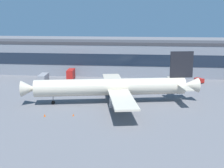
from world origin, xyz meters
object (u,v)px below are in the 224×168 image
object	(u,v)px
fuel_truck	(43,78)
catering_truck	(71,74)
baggage_tug	(199,80)
traffic_cone_0	(45,115)
airliner	(114,87)
traffic_cone_1	(73,115)

from	to	relation	value
fuel_truck	catering_truck	size ratio (longest dim) A/B	1.17
baggage_tug	traffic_cone_0	xyz separation A→B (m)	(-46.76, -47.57, -0.74)
airliner	traffic_cone_1	size ratio (longest dim) A/B	89.30
airliner	baggage_tug	bearing A→B (deg)	46.95
fuel_truck	baggage_tug	size ratio (longest dim) A/B	2.11
fuel_truck	traffic_cone_0	bearing A→B (deg)	-71.14
fuel_truck	traffic_cone_1	xyz separation A→B (m)	(21.34, -39.67, -1.59)
baggage_tug	fuel_truck	bearing A→B (deg)	-173.79
baggage_tug	traffic_cone_0	bearing A→B (deg)	-134.51
airliner	traffic_cone_1	world-z (taller)	airliner
baggage_tug	traffic_cone_1	size ratio (longest dim) A/B	6.86
fuel_truck	traffic_cone_1	world-z (taller)	fuel_truck
traffic_cone_0	traffic_cone_1	distance (m)	7.46
airliner	traffic_cone_1	bearing A→B (deg)	-123.40
airliner	fuel_truck	world-z (taller)	airliner
traffic_cone_1	airliner	bearing A→B (deg)	56.60
fuel_truck	traffic_cone_0	xyz separation A→B (m)	(13.99, -40.95, -1.54)
airliner	traffic_cone_0	bearing A→B (deg)	-137.40
traffic_cone_0	traffic_cone_1	bearing A→B (deg)	9.93
catering_truck	traffic_cone_0	xyz separation A→B (m)	(4.81, -48.73, -1.94)
fuel_truck	traffic_cone_1	bearing A→B (deg)	-61.72
baggage_tug	traffic_cone_1	bearing A→B (deg)	-130.42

